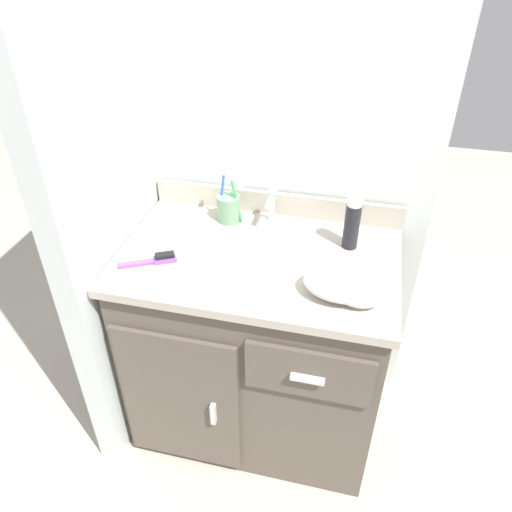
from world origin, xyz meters
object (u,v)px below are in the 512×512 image
toothbrush_cup (229,207)px  hand_towel (346,285)px  hairbrush (156,260)px  shaving_cream_can (352,223)px

toothbrush_cup → hand_towel: size_ratio=0.81×
hand_towel → hairbrush: bearing=177.6°
shaving_cream_can → hairbrush: shaving_cream_can is taller
hairbrush → hand_towel: hand_towel is taller
hairbrush → hand_towel: size_ratio=0.75×
toothbrush_cup → shaving_cream_can: toothbrush_cup is taller
shaving_cream_can → hand_towel: bearing=-87.8°
hairbrush → hand_towel: bearing=-29.6°
shaving_cream_can → hand_towel: size_ratio=0.77×
shaving_cream_can → hand_towel: shaving_cream_can is taller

